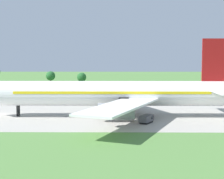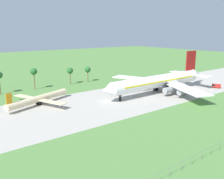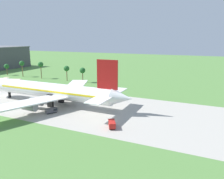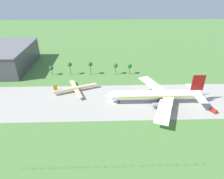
{
  "view_description": "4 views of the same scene",
  "coord_description": "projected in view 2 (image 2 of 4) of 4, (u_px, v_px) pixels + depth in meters",
  "views": [
    {
      "loc": [
        30.57,
        -89.72,
        14.76
      ],
      "look_at": [
        29.63,
        -2.82,
        6.94
      ],
      "focal_mm": 55.0,
      "sensor_mm": 36.0,
      "label": 1
    },
    {
      "loc": [
        -63.06,
        -85.22,
        30.48
      ],
      "look_at": [
        0.92,
        -2.82,
        5.94
      ],
      "focal_mm": 40.0,
      "sensor_mm": 36.0,
      "label": 2
    },
    {
      "loc": [
        90.25,
        -72.99,
        27.3
      ],
      "look_at": [
        58.33,
        -2.82,
        9.09
      ],
      "focal_mm": 35.0,
      "sensor_mm": 36.0,
      "label": 3
    },
    {
      "loc": [
        -2.48,
        -114.95,
        73.64
      ],
      "look_at": [
        1.15,
        5.0,
        6.0
      ],
      "focal_mm": 32.0,
      "sensor_mm": 36.0,
      "label": 4
    }
  ],
  "objects": [
    {
      "name": "ground_plane",
      "position": [
        106.0,
        102.0,
        110.15
      ],
      "size": [
        600.0,
        600.0,
        0.0
      ],
      "primitive_type": "plane",
      "color": "#517F3D"
    },
    {
      "name": "taxiway_strip",
      "position": [
        106.0,
        102.0,
        110.15
      ],
      "size": [
        320.0,
        44.0,
        0.02
      ],
      "color": "#A8A399",
      "rests_on": "ground_plane"
    },
    {
      "name": "jet_airliner",
      "position": [
        160.0,
        81.0,
        125.39
      ],
      "size": [
        70.34,
        61.14,
        19.81
      ],
      "color": "white",
      "rests_on": "ground_plane"
    },
    {
      "name": "regional_aircraft",
      "position": [
        39.0,
        99.0,
        104.85
      ],
      "size": [
        30.48,
        27.73,
        8.01
      ],
      "color": "beige",
      "rests_on": "ground_plane"
    },
    {
      "name": "baggage_tug",
      "position": [
        182.0,
        92.0,
        123.33
      ],
      "size": [
        3.82,
        4.66,
        1.85
      ],
      "color": "black",
      "rests_on": "ground_plane"
    },
    {
      "name": "fuel_truck",
      "position": [
        216.0,
        86.0,
        136.52
      ],
      "size": [
        4.03,
        5.02,
        2.09
      ],
      "color": "black",
      "rests_on": "ground_plane"
    },
    {
      "name": "palm_tree_row",
      "position": [
        35.0,
        74.0,
        131.94
      ],
      "size": [
        70.23,
        3.6,
        11.55
      ],
      "color": "brown",
      "rests_on": "ground_plane"
    }
  ]
}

